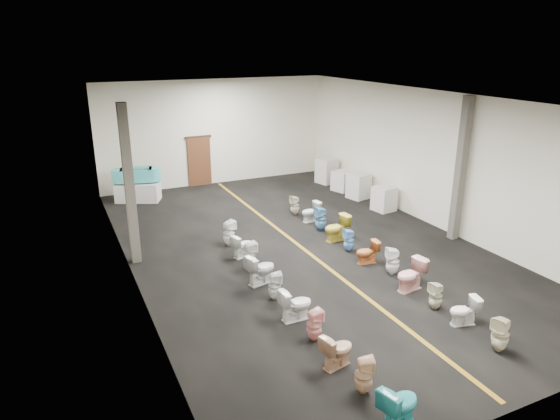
# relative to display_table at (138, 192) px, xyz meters

# --- Properties ---
(floor) EXTENTS (16.00, 16.00, 0.00)m
(floor) POSITION_rel_display_table_xyz_m (3.66, -6.79, -0.37)
(floor) COLOR black
(floor) RESTS_ON ground
(ceiling) EXTENTS (16.00, 16.00, 0.00)m
(ceiling) POSITION_rel_display_table_xyz_m (3.66, -6.79, 4.13)
(ceiling) COLOR black
(ceiling) RESTS_ON ground
(wall_back) EXTENTS (10.00, 0.00, 10.00)m
(wall_back) POSITION_rel_display_table_xyz_m (3.66, 1.21, 1.88)
(wall_back) COLOR silver
(wall_back) RESTS_ON ground
(wall_front) EXTENTS (10.00, 0.00, 10.00)m
(wall_front) POSITION_rel_display_table_xyz_m (3.66, -14.79, 1.88)
(wall_front) COLOR silver
(wall_front) RESTS_ON ground
(wall_left) EXTENTS (0.00, 16.00, 16.00)m
(wall_left) POSITION_rel_display_table_xyz_m (-1.34, -6.79, 1.88)
(wall_left) COLOR silver
(wall_left) RESTS_ON ground
(wall_right) EXTENTS (0.00, 16.00, 16.00)m
(wall_right) POSITION_rel_display_table_xyz_m (8.66, -6.79, 1.88)
(wall_right) COLOR silver
(wall_right) RESTS_ON ground
(aisle_stripe) EXTENTS (0.12, 15.60, 0.01)m
(aisle_stripe) POSITION_rel_display_table_xyz_m (3.66, -6.79, -0.36)
(aisle_stripe) COLOR #956915
(aisle_stripe) RESTS_ON floor
(back_door) EXTENTS (1.00, 0.10, 2.10)m
(back_door) POSITION_rel_display_table_xyz_m (2.86, 1.15, 0.68)
(back_door) COLOR #562D19
(back_door) RESTS_ON floor
(door_frame) EXTENTS (1.15, 0.08, 0.10)m
(door_frame) POSITION_rel_display_table_xyz_m (2.86, 1.16, 1.75)
(door_frame) COLOR #331C11
(door_frame) RESTS_ON back_door
(column_left) EXTENTS (0.25, 0.25, 4.50)m
(column_left) POSITION_rel_display_table_xyz_m (-1.09, -5.79, 1.88)
(column_left) COLOR #59544C
(column_left) RESTS_ON floor
(column_right) EXTENTS (0.25, 0.25, 4.50)m
(column_right) POSITION_rel_display_table_xyz_m (8.41, -8.29, 1.88)
(column_right) COLOR #59544C
(column_right) RESTS_ON floor
(display_table) EXTENTS (1.85, 1.44, 0.74)m
(display_table) POSITION_rel_display_table_xyz_m (0.00, 0.00, 0.00)
(display_table) COLOR white
(display_table) RESTS_ON floor
(bathtub) EXTENTS (1.83, 0.92, 0.55)m
(bathtub) POSITION_rel_display_table_xyz_m (-0.00, 0.00, 0.70)
(bathtub) COLOR #46C6CC
(bathtub) RESTS_ON display_table
(appliance_crate_a) EXTENTS (0.80, 0.80, 0.91)m
(appliance_crate_a) POSITION_rel_display_table_xyz_m (8.06, -5.08, 0.09)
(appliance_crate_a) COLOR silver
(appliance_crate_a) RESTS_ON floor
(appliance_crate_b) EXTENTS (0.88, 0.88, 1.01)m
(appliance_crate_b) POSITION_rel_display_table_xyz_m (8.06, -3.38, 0.14)
(appliance_crate_b) COLOR silver
(appliance_crate_b) RESTS_ON floor
(appliance_crate_c) EXTENTS (0.92, 0.92, 0.83)m
(appliance_crate_c) POSITION_rel_display_table_xyz_m (8.06, -2.20, 0.05)
(appliance_crate_c) COLOR silver
(appliance_crate_c) RESTS_ON floor
(appliance_crate_d) EXTENTS (0.91, 0.91, 1.08)m
(appliance_crate_d) POSITION_rel_display_table_xyz_m (8.06, -0.86, 0.17)
(appliance_crate_d) COLOR silver
(appliance_crate_d) RESTS_ON floor
(toilet_left_0) EXTENTS (0.86, 0.63, 0.78)m
(toilet_left_0) POSITION_rel_display_table_xyz_m (1.67, -14.20, 0.02)
(toilet_left_0) COLOR teal
(toilet_left_0) RESTS_ON floor
(toilet_left_1) EXTENTS (0.44, 0.43, 0.73)m
(toilet_left_1) POSITION_rel_display_table_xyz_m (1.60, -13.29, -0.00)
(toilet_left_1) COLOR #E6B890
(toilet_left_1) RESTS_ON floor
(toilet_left_2) EXTENTS (0.77, 0.54, 0.71)m
(toilet_left_2) POSITION_rel_display_table_xyz_m (1.58, -12.42, -0.01)
(toilet_left_2) COLOR #D8A482
(toilet_left_2) RESTS_ON floor
(toilet_left_3) EXTENTS (0.35, 0.34, 0.71)m
(toilet_left_3) POSITION_rel_display_table_xyz_m (1.60, -11.45, -0.01)
(toilet_left_3) COLOR #F7A9A5
(toilet_left_3) RESTS_ON floor
(toilet_left_4) EXTENTS (0.76, 0.45, 0.77)m
(toilet_left_4) POSITION_rel_display_table_xyz_m (1.62, -10.55, 0.02)
(toilet_left_4) COLOR white
(toilet_left_4) RESTS_ON floor
(toilet_left_5) EXTENTS (0.40, 0.40, 0.72)m
(toilet_left_5) POSITION_rel_display_table_xyz_m (1.58, -9.51, -0.01)
(toilet_left_5) COLOR white
(toilet_left_5) RESTS_ON floor
(toilet_left_6) EXTENTS (0.88, 0.63, 0.81)m
(toilet_left_6) POSITION_rel_display_table_xyz_m (1.61, -8.57, 0.04)
(toilet_left_6) COLOR silver
(toilet_left_6) RESTS_ON floor
(toilet_left_7) EXTENTS (0.38, 0.37, 0.79)m
(toilet_left_7) POSITION_rel_display_table_xyz_m (1.68, -7.64, 0.03)
(toilet_left_7) COLOR silver
(toilet_left_7) RESTS_ON floor
(toilet_left_8) EXTENTS (0.77, 0.59, 0.70)m
(toilet_left_8) POSITION_rel_display_table_xyz_m (1.79, -6.78, -0.02)
(toilet_left_8) COLOR white
(toilet_left_8) RESTS_ON floor
(toilet_left_9) EXTENTS (0.47, 0.47, 0.81)m
(toilet_left_9) POSITION_rel_display_table_xyz_m (1.71, -5.83, 0.03)
(toilet_left_9) COLOR white
(toilet_left_9) RESTS_ON floor
(toilet_right_0) EXTENTS (0.44, 0.44, 0.78)m
(toilet_right_0) POSITION_rel_display_table_xyz_m (4.84, -13.39, 0.02)
(toilet_right_0) COLOR beige
(toilet_right_0) RESTS_ON floor
(toilet_right_1) EXTENTS (0.72, 0.51, 0.67)m
(toilet_right_1) POSITION_rel_display_table_xyz_m (4.91, -12.33, -0.03)
(toilet_right_1) COLOR white
(toilet_right_1) RESTS_ON floor
(toilet_right_2) EXTENTS (0.34, 0.33, 0.69)m
(toilet_right_2) POSITION_rel_display_table_xyz_m (4.81, -11.53, -0.02)
(toilet_right_2) COLOR beige
(toilet_right_2) RESTS_ON floor
(toilet_right_3) EXTENTS (0.86, 0.57, 0.82)m
(toilet_right_3) POSITION_rel_display_table_xyz_m (4.89, -10.52, 0.04)
(toilet_right_3) COLOR #F9B4AE
(toilet_right_3) RESTS_ON floor
(toilet_right_4) EXTENTS (0.44, 0.44, 0.78)m
(toilet_right_4) POSITION_rel_display_table_xyz_m (5.03, -9.61, 0.02)
(toilet_right_4) COLOR white
(toilet_right_4) RESTS_ON floor
(toilet_right_5) EXTENTS (0.69, 0.44, 0.67)m
(toilet_right_5) POSITION_rel_display_table_xyz_m (4.83, -8.72, -0.03)
(toilet_right_5) COLOR #CC6D34
(toilet_right_5) RESTS_ON floor
(toilet_right_6) EXTENTS (0.36, 0.35, 0.70)m
(toilet_right_6) POSITION_rel_display_table_xyz_m (4.83, -7.76, -0.02)
(toilet_right_6) COLOR #7CB4F2
(toilet_right_6) RESTS_ON floor
(toilet_right_7) EXTENTS (0.85, 0.53, 0.83)m
(toilet_right_7) POSITION_rel_display_table_xyz_m (4.92, -6.89, 0.05)
(toilet_right_7) COLOR gold
(toilet_right_7) RESTS_ON floor
(toilet_right_8) EXTENTS (0.39, 0.38, 0.82)m
(toilet_right_8) POSITION_rel_display_table_xyz_m (4.91, -5.91, 0.04)
(toilet_right_8) COLOR #64A0D0
(toilet_right_8) RESTS_ON floor
(toilet_right_9) EXTENTS (0.72, 0.47, 0.70)m
(toilet_right_9) POSITION_rel_display_table_xyz_m (5.03, -4.98, -0.02)
(toilet_right_9) COLOR white
(toilet_right_9) RESTS_ON floor
(toilet_right_10) EXTENTS (0.34, 0.33, 0.72)m
(toilet_right_10) POSITION_rel_display_table_xyz_m (4.84, -4.13, -0.01)
(toilet_right_10) COLOR beige
(toilet_right_10) RESTS_ON floor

